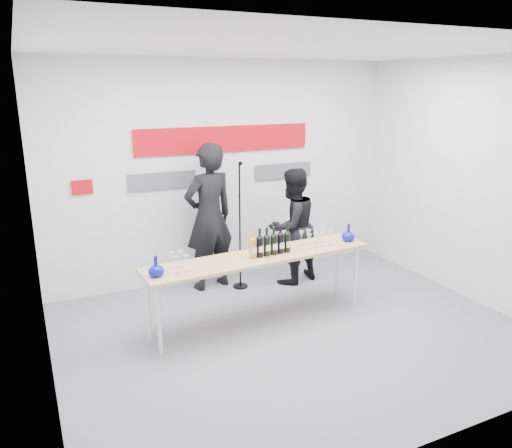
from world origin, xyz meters
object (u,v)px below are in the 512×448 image
(tasting_table, at_px, (260,261))
(presenter_right, at_px, (292,226))
(mic_stand, at_px, (240,250))
(presenter_left, at_px, (209,217))

(tasting_table, xyz_separation_m, presenter_right, (0.93, 0.92, 0.05))
(tasting_table, xyz_separation_m, mic_stand, (0.20, 1.02, -0.22))
(tasting_table, distance_m, presenter_left, 1.25)
(presenter_right, xyz_separation_m, mic_stand, (-0.73, 0.10, -0.27))
(presenter_left, bearing_deg, mic_stand, 139.91)
(presenter_right, bearing_deg, mic_stand, -22.53)
(tasting_table, bearing_deg, presenter_right, 41.15)
(tasting_table, relative_size, presenter_left, 1.39)
(presenter_left, xyz_separation_m, mic_stand, (0.36, -0.19, -0.45))
(presenter_left, height_order, presenter_right, presenter_left)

